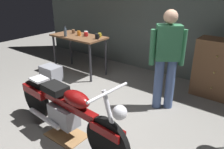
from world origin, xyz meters
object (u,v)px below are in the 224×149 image
storage_bin (51,73)px  mug_black_matte (97,36)px  mug_brown_stoneware (73,31)px  mug_white_ceramic (86,33)px  motorcycle (66,110)px  mug_orange_travel (79,33)px  mug_red_diner (86,34)px  person_standing (167,57)px  wooden_dresser (218,69)px  mug_yellow_tall (100,35)px  bottle (65,32)px

storage_bin → mug_black_matte: 1.31m
mug_brown_stoneware → mug_white_ceramic: 0.36m
motorcycle → mug_orange_travel: mug_orange_travel is taller
storage_bin → mug_red_diner: size_ratio=3.75×
motorcycle → mug_orange_travel: 2.52m
person_standing → storage_bin: person_standing is taller
wooden_dresser → mug_yellow_tall: 2.50m
wooden_dresser → mug_white_ceramic: (-2.81, -0.55, 0.39)m
person_standing → bottle: (-2.48, 0.05, 0.07)m
storage_bin → mug_orange_travel: size_ratio=3.97×
mug_orange_travel → mug_brown_stoneware: 0.29m
motorcycle → mug_red_diner: motorcycle is taller
mug_white_ceramic → mug_black_matte: (0.47, -0.15, 0.01)m
motorcycle → mug_orange_travel: size_ratio=19.75×
person_standing → wooden_dresser: 1.22m
person_standing → bottle: bearing=-37.2°
wooden_dresser → storage_bin: 3.40m
mug_brown_stoneware → bottle: 0.35m
mug_white_ceramic → bottle: (-0.26, -0.40, 0.05)m
storage_bin → bottle: size_ratio=1.83×
person_standing → motorcycle: bearing=30.6°
mug_brown_stoneware → mug_white_ceramic: size_ratio=0.86×
motorcycle → mug_black_matte: bearing=123.9°
mug_yellow_tall → mug_white_ceramic: (-0.40, -0.02, -0.00)m
mug_brown_stoneware → mug_black_matte: bearing=-5.5°
mug_yellow_tall → mug_black_matte: (0.06, -0.16, 0.01)m
motorcycle → storage_bin: size_ratio=4.98×
motorcycle → mug_black_matte: mug_black_matte is taller
motorcycle → mug_yellow_tall: bearing=123.3°
mug_brown_stoneware → mug_red_diner: (0.45, -0.03, -0.00)m
mug_yellow_tall → storage_bin: bearing=-124.4°
person_standing → bottle: size_ratio=6.93×
mug_yellow_tall → bottle: 0.78m
storage_bin → mug_red_diner: mug_red_diner is taller
mug_yellow_tall → wooden_dresser: bearing=12.5°
wooden_dresser → bottle: bearing=-162.8°
mug_black_matte → mug_red_diner: mug_black_matte is taller
bottle → mug_white_ceramic: bearing=56.7°
motorcycle → bottle: (-1.80, 1.63, 0.55)m
mug_white_ceramic → mug_red_diner: (0.09, -0.10, 0.00)m
mug_orange_travel → bottle: bearing=-127.7°
motorcycle → wooden_dresser: (1.27, 2.58, 0.10)m
person_standing → bottle: 2.48m
mug_orange_travel → mug_black_matte: mug_black_matte is taller
storage_bin → mug_red_diner: 1.17m
wooden_dresser → mug_brown_stoneware: bearing=-168.9°
mug_black_matte → mug_yellow_tall: bearing=111.4°
person_standing → mug_black_matte: bearing=-45.7°
wooden_dresser → mug_black_matte: bearing=-163.4°
person_standing → mug_white_ceramic: bearing=-47.4°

